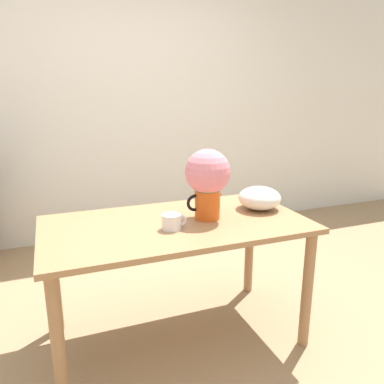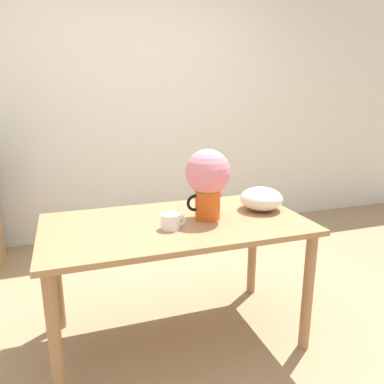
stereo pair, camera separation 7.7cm
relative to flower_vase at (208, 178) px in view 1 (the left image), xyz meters
The scene contains 6 objects.
ground_plane 0.97m from the flower_vase, 166.79° to the right, with size 12.00×12.00×0.00m, color #9E7F5B.
wall_back 1.85m from the flower_vase, 94.56° to the left, with size 8.00×0.05×2.60m.
table 0.38m from the flower_vase, behind, with size 1.44×0.77×0.73m.
flower_vase is the anchor object (origin of this frame).
coffee_mug 0.32m from the flower_vase, 159.14° to the right, with size 0.13×0.10×0.08m.
white_bowl 0.40m from the flower_vase, ahead, with size 0.26×0.26×0.14m.
Camera 1 is at (-0.65, -1.80, 1.42)m, focal length 35.00 mm.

